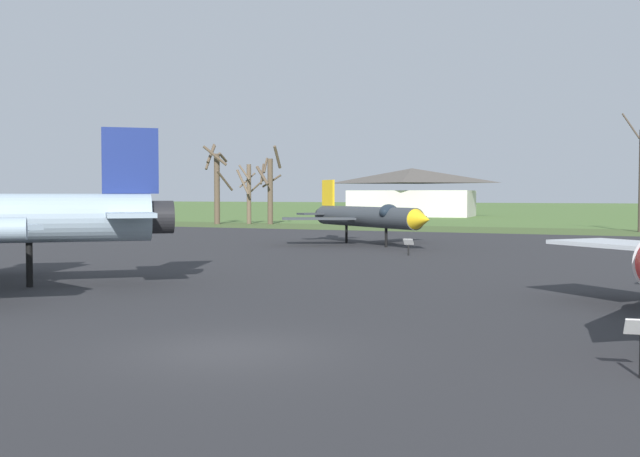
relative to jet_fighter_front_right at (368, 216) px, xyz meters
The scene contains 9 objects.
ground_plane 32.82m from the jet_fighter_front_right, 73.30° to the right, with size 600.00×600.00×0.00m, color #4C6B33.
asphalt_apron 16.00m from the jet_fighter_front_right, 53.67° to the right, with size 82.41×61.95×0.05m, color #28282B.
grass_verge_strip 26.00m from the jet_fighter_front_right, 68.71° to the left, with size 142.41×12.00×0.06m, color #42572B.
jet_fighter_front_right is the anchor object (origin of this frame).
info_placard_front_right 8.43m from the jet_fighter_front_right, 53.76° to the right, with size 0.52×0.33×0.92m.
bare_tree_far_left 37.54m from the jet_fighter_front_right, 137.16° to the left, with size 2.72×2.76×8.70m.
bare_tree_left_of_center 37.16m from the jet_fighter_front_right, 131.90° to the left, with size 2.79×2.77×6.48m.
bare_tree_center 35.68m from the jet_fighter_front_right, 128.71° to the left, with size 2.60×2.94×8.40m.
visitor_building 67.95m from the jet_fighter_front_right, 106.06° to the left, with size 19.61×12.32×7.15m.
Camera 1 is at (8.21, -13.07, 3.17)m, focal length 43.28 mm.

